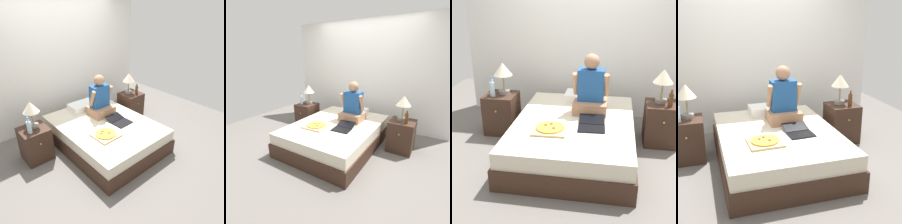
% 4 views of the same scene
% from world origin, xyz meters
% --- Properties ---
extents(ground_plane, '(5.90, 5.90, 0.00)m').
position_xyz_m(ground_plane, '(0.00, 0.00, 0.00)').
color(ground_plane, '#66605B').
extents(wall_back, '(3.90, 0.12, 2.50)m').
position_xyz_m(wall_back, '(0.00, 1.38, 1.25)').
color(wall_back, silver).
rests_on(wall_back, ground).
extents(bed, '(1.52, 2.03, 0.45)m').
position_xyz_m(bed, '(0.00, 0.00, 0.22)').
color(bed, '#382319').
rests_on(bed, ground).
extents(nightstand_left, '(0.44, 0.47, 0.58)m').
position_xyz_m(nightstand_left, '(-1.13, 0.44, 0.29)').
color(nightstand_left, '#382319').
rests_on(nightstand_left, ground).
extents(lamp_on_left_nightstand, '(0.26, 0.26, 0.45)m').
position_xyz_m(lamp_on_left_nightstand, '(-1.09, 0.49, 0.90)').
color(lamp_on_left_nightstand, gray).
rests_on(lamp_on_left_nightstand, nightstand_left).
extents(water_bottle, '(0.07, 0.07, 0.28)m').
position_xyz_m(water_bottle, '(-1.21, 0.35, 0.69)').
color(water_bottle, silver).
rests_on(water_bottle, nightstand_left).
extents(nightstand_right, '(0.44, 0.47, 0.58)m').
position_xyz_m(nightstand_right, '(1.13, 0.44, 0.29)').
color(nightstand_right, '#382319').
rests_on(nightstand_right, ground).
extents(lamp_on_right_nightstand, '(0.26, 0.26, 0.45)m').
position_xyz_m(lamp_on_right_nightstand, '(1.10, 0.49, 0.90)').
color(lamp_on_right_nightstand, gray).
rests_on(lamp_on_right_nightstand, nightstand_right).
extents(beer_bottle, '(0.06, 0.06, 0.23)m').
position_xyz_m(beer_bottle, '(1.20, 0.34, 0.67)').
color(beer_bottle, '#512D14').
rests_on(beer_bottle, nightstand_right).
extents(pillow, '(0.52, 0.34, 0.12)m').
position_xyz_m(pillow, '(0.03, 0.74, 0.51)').
color(pillow, white).
rests_on(pillow, bed).
extents(person_seated, '(0.47, 0.40, 0.78)m').
position_xyz_m(person_seated, '(0.17, 0.33, 0.74)').
color(person_seated, '#A37556').
rests_on(person_seated, bed).
extents(laptop, '(0.34, 0.43, 0.07)m').
position_xyz_m(laptop, '(0.23, -0.17, 0.47)').
color(laptop, black).
rests_on(laptop, bed).
extents(pizza_box, '(0.41, 0.41, 0.05)m').
position_xyz_m(pizza_box, '(-0.24, -0.33, 0.47)').
color(pizza_box, tan).
rests_on(pizza_box, bed).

